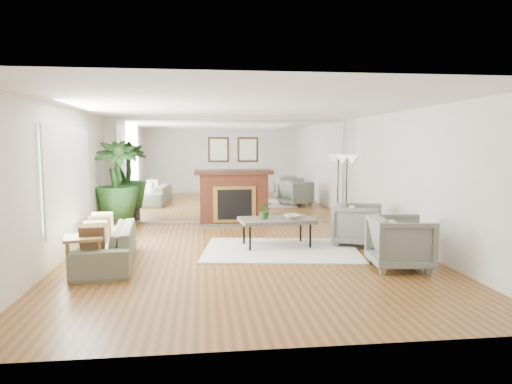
{
  "coord_description": "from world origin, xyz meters",
  "views": [
    {
      "loc": [
        -0.75,
        -7.47,
        1.87
      ],
      "look_at": [
        0.21,
        0.6,
        1.02
      ],
      "focal_mm": 32.0,
      "sensor_mm": 36.0,
      "label": 1
    }
  ],
  "objects": [
    {
      "name": "ground",
      "position": [
        0.0,
        0.0,
        0.0
      ],
      "size": [
        7.0,
        7.0,
        0.0
      ],
      "primitive_type": "plane",
      "color": "brown",
      "rests_on": "ground"
    },
    {
      "name": "wall_left",
      "position": [
        -2.99,
        0.0,
        1.25
      ],
      "size": [
        0.02,
        7.0,
        2.5
      ],
      "primitive_type": "cube",
      "color": "silver",
      "rests_on": "ground"
    },
    {
      "name": "wall_right",
      "position": [
        2.99,
        0.0,
        1.25
      ],
      "size": [
        0.02,
        7.0,
        2.5
      ],
      "primitive_type": "cube",
      "color": "silver",
      "rests_on": "ground"
    },
    {
      "name": "wall_back",
      "position": [
        0.0,
        3.49,
        1.25
      ],
      "size": [
        6.0,
        0.02,
        2.5
      ],
      "primitive_type": "cube",
      "color": "silver",
      "rests_on": "ground"
    },
    {
      "name": "mirror_panel",
      "position": [
        0.0,
        3.47,
        1.25
      ],
      "size": [
        5.4,
        0.04,
        2.4
      ],
      "primitive_type": "cube",
      "color": "silver",
      "rests_on": "wall_back"
    },
    {
      "name": "window_panel",
      "position": [
        -2.96,
        0.4,
        1.35
      ],
      "size": [
        0.04,
        2.4,
        1.5
      ],
      "primitive_type": "cube",
      "color": "#B2E09E",
      "rests_on": "wall_left"
    },
    {
      "name": "fireplace",
      "position": [
        0.0,
        3.26,
        0.66
      ],
      "size": [
        1.85,
        0.83,
        2.05
      ],
      "color": "brown",
      "rests_on": "ground"
    },
    {
      "name": "area_rug",
      "position": [
        0.62,
        0.35,
        0.01
      ],
      "size": [
        2.93,
        2.28,
        0.03
      ],
      "primitive_type": "cube",
      "rotation": [
        0.0,
        0.0,
        -0.14
      ],
      "color": "white",
      "rests_on": "ground"
    },
    {
      "name": "coffee_table",
      "position": [
        0.59,
        0.64,
        0.49
      ],
      "size": [
        1.4,
        0.91,
        0.53
      ],
      "rotation": [
        0.0,
        0.0,
        0.1
      ],
      "color": "#564D43",
      "rests_on": "ground"
    },
    {
      "name": "sofa",
      "position": [
        -2.25,
        -0.23,
        0.3
      ],
      "size": [
        1.0,
        2.13,
        0.6
      ],
      "primitive_type": "imported",
      "rotation": [
        0.0,
        0.0,
        -1.48
      ],
      "color": "slate",
      "rests_on": "ground"
    },
    {
      "name": "armchair_back",
      "position": [
        2.12,
        0.63,
        0.39
      ],
      "size": [
        1.12,
        1.11,
        0.78
      ],
      "primitive_type": "imported",
      "rotation": [
        0.0,
        0.0,
        1.14
      ],
      "color": "slate",
      "rests_on": "ground"
    },
    {
      "name": "armchair_front",
      "position": [
        2.22,
        -1.01,
        0.4
      ],
      "size": [
        0.97,
        0.95,
        0.8
      ],
      "primitive_type": "imported",
      "rotation": [
        0.0,
        0.0,
        1.45
      ],
      "color": "slate",
      "rests_on": "ground"
    },
    {
      "name": "side_table",
      "position": [
        -2.42,
        -0.93,
        0.49
      ],
      "size": [
        0.62,
        0.62,
        0.59
      ],
      "rotation": [
        0.0,
        0.0,
        0.24
      ],
      "color": "olive",
      "rests_on": "ground"
    },
    {
      "name": "potted_ficus",
      "position": [
        -2.6,
        2.69,
        1.05
      ],
      "size": [
        1.13,
        1.13,
        1.96
      ],
      "color": "black",
      "rests_on": "ground"
    },
    {
      "name": "floor_lamp",
      "position": [
        2.7,
        3.1,
        1.39
      ],
      "size": [
        0.53,
        0.29,
        1.63
      ],
      "color": "black",
      "rests_on": "ground"
    },
    {
      "name": "tabletop_plant",
      "position": [
        0.38,
        0.63,
        0.69
      ],
      "size": [
        0.3,
        0.26,
        0.31
      ],
      "primitive_type": "imported",
      "rotation": [
        0.0,
        0.0,
        -0.05
      ],
      "color": "#2D561F",
      "rests_on": "coffee_table"
    },
    {
      "name": "fruit_bowl",
      "position": [
        0.86,
        0.59,
        0.57
      ],
      "size": [
        0.3,
        0.3,
        0.07
      ],
      "primitive_type": "imported",
      "rotation": [
        0.0,
        0.0,
        0.11
      ],
      "color": "olive",
      "rests_on": "coffee_table"
    },
    {
      "name": "book",
      "position": [
        0.86,
        0.87,
        0.54
      ],
      "size": [
        0.31,
        0.36,
        0.02
      ],
      "primitive_type": "imported",
      "rotation": [
        0.0,
        0.0,
        0.37
      ],
      "color": "olive",
      "rests_on": "coffee_table"
    }
  ]
}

